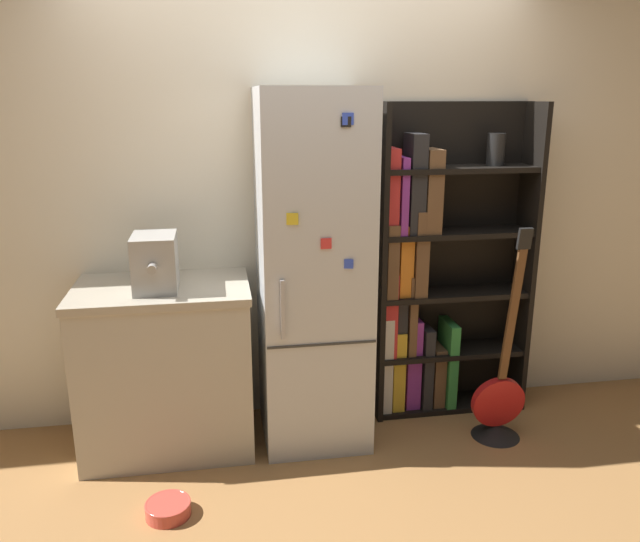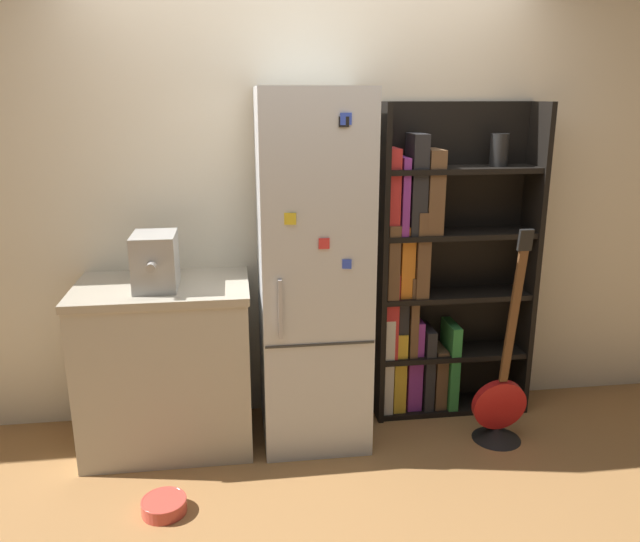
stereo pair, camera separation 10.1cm
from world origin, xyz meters
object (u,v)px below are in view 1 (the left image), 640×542
at_px(guitar, 498,408).
at_px(pet_bowl, 168,508).
at_px(refrigerator, 312,272).
at_px(espresso_machine, 155,262).
at_px(bookshelf, 431,279).

relative_size(guitar, pet_bowl, 5.89).
bearing_deg(refrigerator, espresso_machine, -176.17).
bearing_deg(refrigerator, guitar, -13.34).
bearing_deg(pet_bowl, refrigerator, 39.36).
distance_m(bookshelf, pet_bowl, 1.89).
distance_m(espresso_machine, pet_bowl, 1.17).
xyz_separation_m(refrigerator, espresso_machine, (-0.81, -0.05, 0.10)).
distance_m(refrigerator, espresso_machine, 0.82).
height_order(bookshelf, espresso_machine, bookshelf).
height_order(refrigerator, guitar, refrigerator).
distance_m(refrigerator, bookshelf, 0.77).
bearing_deg(pet_bowl, espresso_machine, 93.33).
relative_size(refrigerator, guitar, 1.55).
relative_size(refrigerator, pet_bowl, 9.11).
relative_size(bookshelf, espresso_machine, 5.30).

